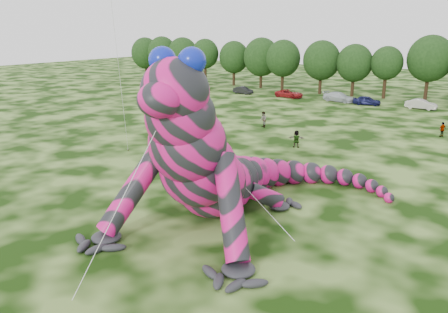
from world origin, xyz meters
TOP-DOWN VIEW (x-y plane):
  - ground at (0.00, 0.00)m, footprint 240.00×240.00m
  - inflatable_gecko at (4.18, 2.61)m, footprint 20.48×23.32m
  - tree_0 at (-54.56, 59.23)m, footprint 6.91×6.22m
  - tree_1 at (-48.36, 58.05)m, footprint 6.74×6.07m
  - tree_2 at (-43.02, 58.76)m, footprint 7.04×6.34m
  - tree_3 at (-35.72, 57.07)m, footprint 5.81×5.23m
  - tree_4 at (-29.64, 58.71)m, footprint 6.22×5.60m
  - tree_5 at (-23.12, 58.44)m, footprint 7.16×6.44m
  - tree_6 at (-17.56, 56.68)m, footprint 6.52×5.86m
  - tree_7 at (-10.08, 56.80)m, footprint 6.68×6.01m
  - tree_8 at (-4.22, 56.99)m, footprint 6.14×5.53m
  - tree_9 at (1.06, 57.35)m, footprint 5.27×4.74m
  - tree_10 at (7.40, 58.58)m, footprint 7.09×6.38m
  - car_0 at (-31.91, 49.88)m, footprint 4.15×2.31m
  - car_1 at (-21.74, 49.16)m, footprint 4.11×2.09m
  - car_2 at (-12.77, 49.59)m, footprint 5.09×2.75m
  - car_3 at (-4.14, 49.86)m, footprint 5.52×3.02m
  - car_4 at (0.57, 49.09)m, footprint 4.30×2.14m
  - car_5 at (8.27, 49.70)m, footprint 4.43×1.77m
  - spectator_5 at (1.77, 19.76)m, footprint 1.68×1.01m
  - spectator_3 at (13.28, 32.56)m, footprint 0.89×1.00m
  - spectator_1 at (-5.31, 26.10)m, footprint 1.16×1.16m

SIDE VIEW (x-z plane):
  - ground at x=0.00m, z-range 0.00..0.00m
  - car_1 at x=-21.74m, z-range 0.00..1.29m
  - car_0 at x=-31.91m, z-range 0.00..1.34m
  - car_2 at x=-12.77m, z-range 0.00..1.35m
  - car_4 at x=0.57m, z-range 0.00..1.41m
  - car_5 at x=8.27m, z-range 0.00..1.43m
  - car_3 at x=-4.14m, z-range 0.00..1.52m
  - spectator_3 at x=13.28m, z-range 0.00..1.62m
  - spectator_5 at x=1.77m, z-range 0.00..1.72m
  - spectator_1 at x=-5.31m, z-range 0.00..1.89m
  - tree_9 at x=1.06m, z-range 0.00..8.68m
  - tree_8 at x=-4.22m, z-range 0.00..8.94m
  - tree_4 at x=-29.64m, z-range 0.00..9.06m
  - tree_3 at x=-35.72m, z-range 0.00..9.44m
  - tree_7 at x=-10.08m, z-range 0.00..9.48m
  - tree_6 at x=-17.56m, z-range 0.00..9.49m
  - tree_0 at x=-54.56m, z-range 0.00..9.51m
  - tree_2 at x=-43.02m, z-range 0.00..9.64m
  - tree_5 at x=-23.12m, z-range 0.00..9.80m
  - tree_1 at x=-48.36m, z-range 0.00..9.81m
  - tree_10 at x=7.40m, z-range 0.00..10.50m
  - inflatable_gecko at x=4.18m, z-range 0.00..10.53m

